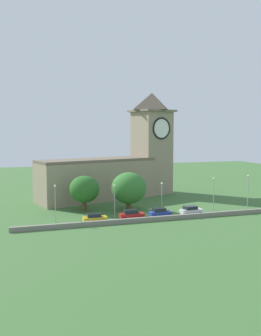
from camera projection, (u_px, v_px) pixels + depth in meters
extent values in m
plane|color=#3D6633|center=(125.00, 202.00, 88.28)|extent=(200.00, 200.00, 0.00)
cube|color=gray|center=(97.00, 181.00, 90.86)|extent=(31.15, 17.20, 9.52)
cube|color=#675C4A|center=(97.00, 160.00, 90.36)|extent=(30.94, 16.49, 0.70)
cube|color=gray|center=(152.00, 153.00, 99.64)|extent=(10.37, 10.37, 22.19)
cube|color=#736753|center=(152.00, 111.00, 98.53)|extent=(12.03, 12.03, 0.50)
pyramid|color=brown|center=(152.00, 102.00, 98.28)|extent=(10.89, 10.89, 4.60)
cylinder|color=white|center=(162.00, 128.00, 95.48)|extent=(5.17, 1.61, 5.35)
torus|color=black|center=(162.00, 128.00, 95.48)|extent=(5.73, 2.09, 5.83)
cylinder|color=white|center=(164.00, 129.00, 101.33)|extent=(1.61, 5.17, 5.35)
torus|color=black|center=(164.00, 129.00, 101.33)|extent=(2.09, 5.73, 5.83)
cube|color=gray|center=(156.00, 219.00, 69.04)|extent=(53.04, 0.70, 0.87)
cube|color=gold|center=(95.00, 219.00, 67.80)|extent=(4.48, 1.95, 0.78)
cube|color=#1E232B|center=(94.00, 215.00, 67.67)|extent=(2.52, 1.68, 0.61)
cylinder|color=black|center=(102.00, 219.00, 69.14)|extent=(0.63, 0.35, 0.62)
cylinder|color=black|center=(104.00, 221.00, 67.38)|extent=(0.63, 0.35, 0.62)
cylinder|color=black|center=(86.00, 220.00, 68.30)|extent=(0.63, 0.35, 0.62)
cylinder|color=black|center=(88.00, 223.00, 66.54)|extent=(0.63, 0.35, 0.62)
cube|color=red|center=(132.00, 215.00, 70.16)|extent=(4.78, 2.07, 0.88)
cube|color=#1E232B|center=(131.00, 212.00, 70.02)|extent=(2.71, 1.75, 0.70)
cylinder|color=black|center=(138.00, 216.00, 71.49)|extent=(0.72, 0.37, 0.70)
cylinder|color=black|center=(141.00, 218.00, 69.72)|extent=(0.72, 0.37, 0.70)
cylinder|color=black|center=(123.00, 217.00, 70.68)|extent=(0.72, 0.37, 0.70)
cylinder|color=black|center=(125.00, 219.00, 68.91)|extent=(0.72, 0.37, 0.70)
cube|color=#233D9E|center=(160.00, 214.00, 71.78)|extent=(4.34, 1.90, 0.88)
cube|color=#1E232B|center=(159.00, 210.00, 71.65)|extent=(2.45, 1.63, 0.70)
cylinder|color=black|center=(166.00, 214.00, 73.07)|extent=(0.71, 0.34, 0.70)
cylinder|color=black|center=(169.00, 216.00, 71.37)|extent=(0.71, 0.34, 0.70)
cylinder|color=black|center=(152.00, 215.00, 72.28)|extent=(0.71, 0.34, 0.70)
cylinder|color=black|center=(155.00, 217.00, 70.59)|extent=(0.71, 0.34, 0.70)
cube|color=silver|center=(191.00, 211.00, 73.80)|extent=(4.68, 2.22, 0.87)
cube|color=#1E232B|center=(190.00, 208.00, 73.64)|extent=(2.66, 1.86, 0.70)
cylinder|color=black|center=(195.00, 212.00, 75.30)|extent=(0.72, 0.39, 0.70)
cylinder|color=black|center=(200.00, 214.00, 73.50)|extent=(0.72, 0.39, 0.70)
cylinder|color=black|center=(182.00, 213.00, 74.18)|extent=(0.72, 0.39, 0.70)
cylinder|color=black|center=(187.00, 215.00, 72.38)|extent=(0.72, 0.39, 0.70)
cylinder|color=#9EA0A5|center=(55.00, 205.00, 67.64)|extent=(0.14, 0.14, 6.67)
sphere|color=#F4EFCC|center=(55.00, 186.00, 67.29)|extent=(0.44, 0.44, 0.44)
cylinder|color=#9EA0A5|center=(115.00, 202.00, 71.80)|extent=(0.14, 0.14, 6.10)
sphere|color=#F4EFCC|center=(115.00, 186.00, 71.48)|extent=(0.44, 0.44, 0.44)
cylinder|color=#9EA0A5|center=(162.00, 200.00, 74.17)|extent=(0.14, 0.14, 6.18)
sphere|color=#F4EFCC|center=(162.00, 183.00, 73.85)|extent=(0.44, 0.44, 0.44)
cylinder|color=#9EA0A5|center=(214.00, 195.00, 78.01)|extent=(0.14, 0.14, 6.72)
sphere|color=#F4EFCC|center=(214.00, 178.00, 77.66)|extent=(0.44, 0.44, 0.44)
cylinder|color=#9EA0A5|center=(248.00, 192.00, 80.72)|extent=(0.14, 0.14, 6.95)
sphere|color=#F4EFCC|center=(248.00, 176.00, 80.36)|extent=(0.44, 0.44, 0.44)
cylinder|color=brown|center=(129.00, 206.00, 78.42)|extent=(1.05, 1.05, 2.05)
ellipsoid|color=#33702D|center=(129.00, 188.00, 78.05)|extent=(7.49, 7.49, 6.74)
cylinder|color=brown|center=(84.00, 206.00, 77.44)|extent=(0.89, 0.89, 2.37)
ellipsoid|color=#286023|center=(84.00, 189.00, 77.09)|extent=(6.34, 6.34, 5.71)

